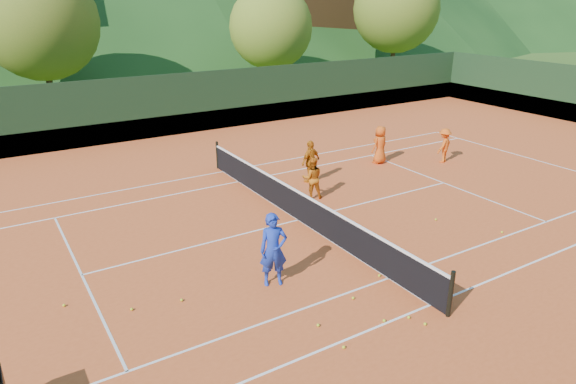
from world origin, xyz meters
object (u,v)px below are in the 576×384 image
student_b (311,161)px  student_d (444,145)px  chalet_mid (144,15)px  student_a (312,178)px  coach (273,250)px  student_c (380,145)px  tennis_net (299,205)px  chalet_right (305,10)px

student_b → student_d: (6.07, -0.85, -0.08)m
student_d → student_b: bearing=-26.4°
chalet_mid → student_a: bearing=-98.0°
student_d → student_a: bearing=-14.1°
coach → student_b: 7.33m
student_c → chalet_mid: 31.16m
coach → student_a: coach is taller
student_d → tennis_net: bearing=-5.9°
student_a → student_d: size_ratio=1.01×
student_b → student_c: bearing=170.7°
coach → student_c: size_ratio=1.16×
chalet_mid → student_c: bearing=-90.1°
student_a → student_b: (0.86, 1.37, 0.07)m
student_a → student_c: 4.91m
student_c → tennis_net: bearing=18.2°
student_b → tennis_net: (-2.26, -2.70, -0.29)m
student_a → chalet_mid: size_ratio=0.11×
student_a → chalet_mid: (4.60, 32.67, 4.25)m
student_b → student_d: student_b is taller
student_c → student_d: (2.35, -1.28, -0.07)m
student_d → chalet_right: chalet_right is taller
student_b → chalet_right: bearing=-138.9°
student_b → student_d: bearing=156.1°
student_c → chalet_right: (14.03, 26.87, 4.46)m
student_a → student_b: 1.62m
coach → tennis_net: 3.83m
student_c → tennis_net: student_c is taller
student_d → chalet_right: size_ratio=0.12×
student_b → chalet_mid: bearing=-112.7°
tennis_net → student_a: bearing=43.4°
student_b → chalet_mid: chalet_mid is taller
student_b → chalet_right: (17.74, 27.30, 4.44)m
coach → chalet_right: chalet_right is taller
chalet_right → student_a: bearing=-123.0°
tennis_net → student_b: bearing=50.1°
coach → student_c: bearing=54.4°
coach → student_d: bearing=42.7°
coach → student_d: size_ratio=1.28×
coach → tennis_net: bearing=67.6°
student_c → student_d: size_ratio=1.10×
tennis_net → chalet_right: size_ratio=1.01×
coach → student_a: 5.74m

